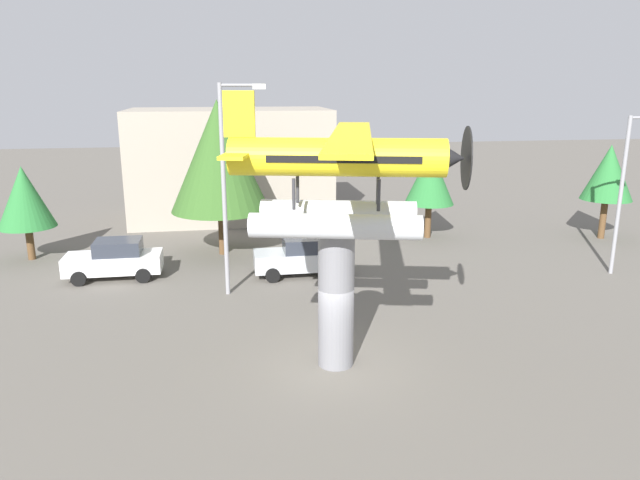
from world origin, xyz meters
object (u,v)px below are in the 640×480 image
object	(u,v)px
car_near_white	(115,259)
streetlight_secondary	(626,183)
tree_west	(24,197)
storefront_building	(231,164)
streetlight_primary	(228,177)
tree_east	(219,156)
tree_center_back	(430,177)
tree_far_east	(609,173)
floatplane_monument	(341,174)
car_mid_silver	(302,256)
display_pedestal	(336,299)

from	to	relation	value
car_near_white	streetlight_secondary	world-z (taller)	streetlight_secondary
tree_west	storefront_building	bearing A→B (deg)	39.01
streetlight_primary	tree_east	size ratio (longest dim) A/B	1.10
tree_center_back	car_near_white	bearing A→B (deg)	-163.70
car_near_white	streetlight_primary	bearing A→B (deg)	150.17
car_near_white	tree_far_east	world-z (taller)	tree_far_east
streetlight_primary	streetlight_secondary	bearing A→B (deg)	-0.24
floatplane_monument	tree_far_east	distance (m)	22.11
car_mid_silver	display_pedestal	bearing A→B (deg)	89.01
storefront_building	tree_center_back	bearing A→B (deg)	-33.61
car_mid_silver	tree_east	size ratio (longest dim) A/B	0.54
car_near_white	floatplane_monument	bearing A→B (deg)	129.61
car_mid_silver	tree_west	bearing A→B (deg)	-19.77
storefront_building	tree_center_back	xyz separation A→B (m)	(10.85, -7.21, -0.03)
tree_west	floatplane_monument	bearing A→B (deg)	-46.84
tree_east	tree_far_east	size ratio (longest dim) A/B	1.47
streetlight_secondary	tree_far_east	size ratio (longest dim) A/B	1.36
floatplane_monument	tree_east	world-z (taller)	floatplane_monument
car_near_white	storefront_building	bearing A→B (deg)	-114.65
streetlight_primary	tree_far_east	distance (m)	21.75
streetlight_primary	storefront_building	size ratio (longest dim) A/B	0.68
tree_east	tree_far_east	world-z (taller)	tree_east
display_pedestal	car_mid_silver	size ratio (longest dim) A/B	1.03
car_near_white	streetlight_primary	distance (m)	7.17
storefront_building	tree_west	bearing A→B (deg)	-140.99
display_pedestal	tree_center_back	bearing A→B (deg)	61.09
display_pedestal	car_near_white	xyz separation A→B (m)	(-8.18, 10.01, -1.27)
tree_east	tree_center_back	xyz separation A→B (m)	(11.56, 1.57, -1.57)
streetlight_secondary	tree_west	world-z (taller)	streetlight_secondary
floatplane_monument	display_pedestal	bearing A→B (deg)	-180.00
storefront_building	streetlight_primary	bearing A→B (deg)	-91.38
streetlight_primary	storefront_building	xyz separation A→B (m)	(0.36, 14.94, -1.43)
floatplane_monument	car_mid_silver	bearing A→B (deg)	103.26
streetlight_secondary	storefront_building	distance (m)	22.84
display_pedestal	storefront_building	bearing A→B (deg)	96.94
storefront_building	tree_center_back	distance (m)	13.03
streetlight_secondary	tree_east	world-z (taller)	tree_east
floatplane_monument	tree_center_back	distance (m)	17.05
tree_far_east	streetlight_secondary	bearing A→B (deg)	-118.98
floatplane_monument	storefront_building	distance (m)	22.35
car_mid_silver	storefront_building	bearing A→B (deg)	-77.58
tree_east	streetlight_secondary	bearing A→B (deg)	-19.19
tree_west	tree_far_east	size ratio (longest dim) A/B	0.88
car_mid_silver	streetlight_primary	world-z (taller)	streetlight_primary
tree_east	tree_far_east	distance (m)	21.29
streetlight_primary	car_near_white	bearing A→B (deg)	150.17
car_mid_silver	tree_west	xyz separation A→B (m)	(-12.98, 4.67, 2.26)
storefront_building	tree_far_east	size ratio (longest dim) A/B	2.37
floatplane_monument	car_near_white	bearing A→B (deg)	143.06
car_near_white	car_mid_silver	bearing A→B (deg)	173.88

